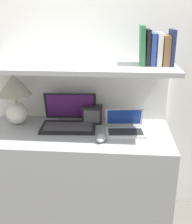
{
  "coord_description": "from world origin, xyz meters",
  "views": [
    {
      "loc": [
        0.27,
        -1.43,
        1.51
      ],
      "look_at": [
        0.13,
        0.28,
        0.89
      ],
      "focal_mm": 45.0,
      "sensor_mm": 36.0,
      "label": 1
    }
  ],
  "objects_px": {
    "router_box": "(92,114)",
    "book_brown": "(166,50)",
    "computer_mouse": "(101,138)",
    "table_lamp": "(15,94)",
    "book_blue": "(153,49)",
    "laptop_large": "(69,120)",
    "laptop_small": "(125,128)",
    "book_green": "(142,45)",
    "book_white": "(159,49)",
    "book_black": "(148,47)",
    "book_navy": "(171,47)"
  },
  "relations": [
    {
      "from": "router_box",
      "to": "book_white",
      "type": "height_order",
      "value": "book_white"
    },
    {
      "from": "book_brown",
      "to": "book_green",
      "type": "xyz_separation_m",
      "value": [
        -0.14,
        0.0,
        0.03
      ]
    },
    {
      "from": "computer_mouse",
      "to": "book_black",
      "type": "relative_size",
      "value": 0.55
    },
    {
      "from": "book_black",
      "to": "computer_mouse",
      "type": "bearing_deg",
      "value": -145.53
    },
    {
      "from": "router_box",
      "to": "book_blue",
      "type": "bearing_deg",
      "value": -16.02
    },
    {
      "from": "book_green",
      "to": "book_navy",
      "type": "bearing_deg",
      "value": -0.0
    },
    {
      "from": "book_blue",
      "to": "book_navy",
      "type": "bearing_deg",
      "value": -0.0
    },
    {
      "from": "book_brown",
      "to": "computer_mouse",
      "type": "bearing_deg",
      "value": -153.91
    },
    {
      "from": "router_box",
      "to": "book_white",
      "type": "bearing_deg",
      "value": -14.66
    },
    {
      "from": "book_navy",
      "to": "book_black",
      "type": "relative_size",
      "value": 1.0
    },
    {
      "from": "book_white",
      "to": "book_green",
      "type": "relative_size",
      "value": 0.82
    },
    {
      "from": "laptop_large",
      "to": "book_brown",
      "type": "height_order",
      "value": "book_brown"
    },
    {
      "from": "router_box",
      "to": "book_white",
      "type": "relative_size",
      "value": 0.72
    },
    {
      "from": "laptop_large",
      "to": "book_green",
      "type": "height_order",
      "value": "book_green"
    },
    {
      "from": "book_brown",
      "to": "book_green",
      "type": "bearing_deg",
      "value": 180.0
    },
    {
      "from": "laptop_small",
      "to": "book_green",
      "type": "bearing_deg",
      "value": 27.78
    },
    {
      "from": "book_brown",
      "to": "book_white",
      "type": "distance_m",
      "value": 0.04
    },
    {
      "from": "table_lamp",
      "to": "laptop_large",
      "type": "relative_size",
      "value": 0.94
    },
    {
      "from": "laptop_small",
      "to": "book_brown",
      "type": "bearing_deg",
      "value": 11.3
    },
    {
      "from": "laptop_large",
      "to": "computer_mouse",
      "type": "bearing_deg",
      "value": -42.36
    },
    {
      "from": "laptop_small",
      "to": "book_navy",
      "type": "height_order",
      "value": "book_navy"
    },
    {
      "from": "laptop_small",
      "to": "computer_mouse",
      "type": "relative_size",
      "value": 2.35
    },
    {
      "from": "laptop_large",
      "to": "book_white",
      "type": "height_order",
      "value": "book_white"
    },
    {
      "from": "laptop_small",
      "to": "book_blue",
      "type": "relative_size",
      "value": 1.44
    },
    {
      "from": "book_blue",
      "to": "laptop_large",
      "type": "bearing_deg",
      "value": 176.8
    },
    {
      "from": "router_box",
      "to": "book_black",
      "type": "height_order",
      "value": "book_black"
    },
    {
      "from": "book_white",
      "to": "book_green",
      "type": "bearing_deg",
      "value": 180.0
    },
    {
      "from": "book_blue",
      "to": "book_green",
      "type": "xyz_separation_m",
      "value": [
        -0.06,
        0.0,
        0.02
      ]
    },
    {
      "from": "table_lamp",
      "to": "book_white",
      "type": "relative_size",
      "value": 1.88
    },
    {
      "from": "book_brown",
      "to": "book_white",
      "type": "height_order",
      "value": "book_white"
    },
    {
      "from": "laptop_large",
      "to": "book_blue",
      "type": "xyz_separation_m",
      "value": [
        0.54,
        -0.03,
        0.5
      ]
    },
    {
      "from": "laptop_large",
      "to": "computer_mouse",
      "type": "relative_size",
      "value": 3.3
    },
    {
      "from": "table_lamp",
      "to": "book_blue",
      "type": "relative_size",
      "value": 1.91
    },
    {
      "from": "router_box",
      "to": "book_black",
      "type": "relative_size",
      "value": 0.65
    },
    {
      "from": "table_lamp",
      "to": "router_box",
      "type": "bearing_deg",
      "value": 6.48
    },
    {
      "from": "table_lamp",
      "to": "router_box",
      "type": "xyz_separation_m",
      "value": [
        0.53,
        0.06,
        -0.16
      ]
    },
    {
      "from": "book_blue",
      "to": "laptop_small",
      "type": "bearing_deg",
      "value": -163.12
    },
    {
      "from": "router_box",
      "to": "book_brown",
      "type": "distance_m",
      "value": 0.67
    },
    {
      "from": "laptop_large",
      "to": "table_lamp",
      "type": "bearing_deg",
      "value": 177.01
    },
    {
      "from": "laptop_large",
      "to": "book_white",
      "type": "relative_size",
      "value": 1.99
    },
    {
      "from": "book_navy",
      "to": "laptop_small",
      "type": "bearing_deg",
      "value": -170.12
    },
    {
      "from": "book_black",
      "to": "book_green",
      "type": "distance_m",
      "value": 0.04
    },
    {
      "from": "book_navy",
      "to": "book_brown",
      "type": "bearing_deg",
      "value": 180.0
    },
    {
      "from": "book_blue",
      "to": "book_brown",
      "type": "bearing_deg",
      "value": 0.0
    },
    {
      "from": "router_box",
      "to": "book_black",
      "type": "distance_m",
      "value": 0.62
    },
    {
      "from": "book_blue",
      "to": "book_black",
      "type": "distance_m",
      "value": 0.03
    },
    {
      "from": "book_white",
      "to": "book_black",
      "type": "xyz_separation_m",
      "value": [
        -0.07,
        0.0,
        0.01
      ]
    },
    {
      "from": "book_black",
      "to": "router_box",
      "type": "bearing_deg",
      "value": 162.68
    },
    {
      "from": "book_white",
      "to": "book_navy",
      "type": "bearing_deg",
      "value": -0.0
    },
    {
      "from": "table_lamp",
      "to": "computer_mouse",
      "type": "xyz_separation_m",
      "value": [
        0.62,
        -0.24,
        -0.2
      ]
    }
  ]
}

